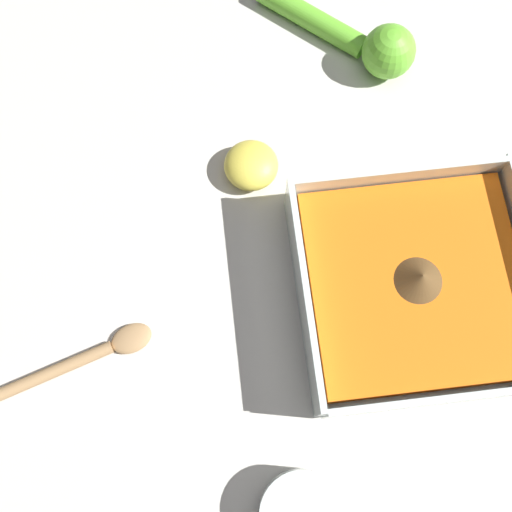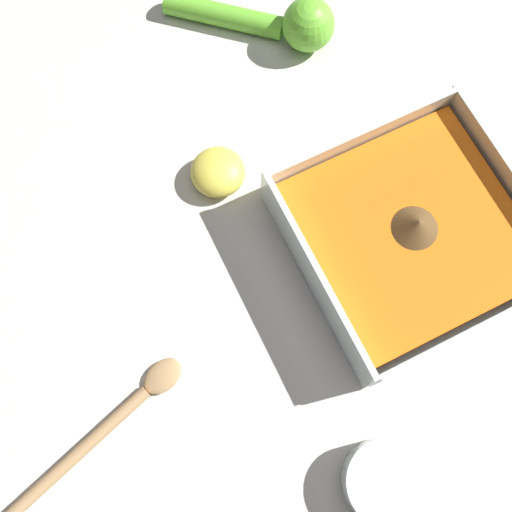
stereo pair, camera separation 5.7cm
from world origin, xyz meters
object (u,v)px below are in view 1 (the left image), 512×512
square_dish (413,289)px  lemon_half (251,165)px  lemon_squeezer (364,41)px  wooden_spoon (51,373)px

square_dish → lemon_half: 0.21m
square_dish → lemon_squeezer: 0.28m
lemon_half → wooden_spoon: 0.28m
wooden_spoon → lemon_half: bearing=24.3°
lemon_half → square_dish: bearing=42.5°
lemon_squeezer → wooden_spoon: bearing=-96.6°
lemon_squeezer → wooden_spoon: size_ratio=0.73×
lemon_half → wooden_spoon: (0.19, -0.21, -0.01)m
square_dish → wooden_spoon: (0.04, -0.35, -0.02)m
lemon_squeezer → lemon_half: 0.19m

